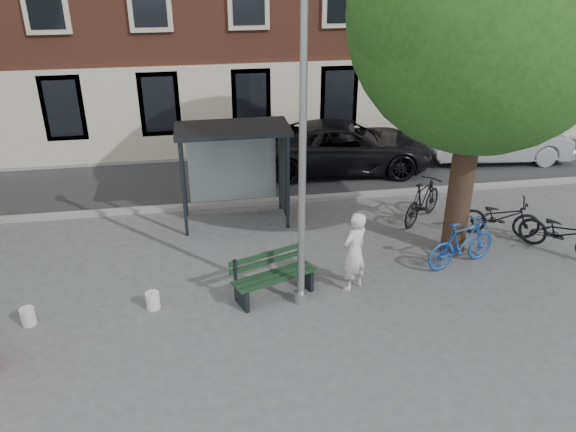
# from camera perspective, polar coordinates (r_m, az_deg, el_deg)

# --- Properties ---
(ground) EXTENTS (90.00, 90.00, 0.00)m
(ground) POSITION_cam_1_polar(r_m,az_deg,el_deg) (11.77, 1.30, -8.71)
(ground) COLOR #4C4C4F
(ground) RESTS_ON ground
(road) EXTENTS (40.00, 4.00, 0.01)m
(road) POSITION_cam_1_polar(r_m,az_deg,el_deg) (17.91, -2.90, 3.95)
(road) COLOR #28282B
(road) RESTS_ON ground
(curb_near) EXTENTS (40.00, 0.25, 0.12)m
(curb_near) POSITION_cam_1_polar(r_m,az_deg,el_deg) (16.06, -2.03, 1.50)
(curb_near) COLOR gray
(curb_near) RESTS_ON ground
(curb_far) EXTENTS (40.00, 0.25, 0.12)m
(curb_far) POSITION_cam_1_polar(r_m,az_deg,el_deg) (19.75, -3.61, 6.23)
(curb_far) COLOR gray
(curb_far) RESTS_ON ground
(lamppost) EXTENTS (0.28, 0.35, 6.11)m
(lamppost) POSITION_cam_1_polar(r_m,az_deg,el_deg) (10.45, 1.46, 3.96)
(lamppost) COLOR #9EA0A3
(lamppost) RESTS_ON ground
(tree_right) EXTENTS (5.76, 5.60, 8.20)m
(tree_right) POSITION_cam_1_polar(r_m,az_deg,el_deg) (12.43, 19.91, 19.53)
(tree_right) COLOR black
(tree_right) RESTS_ON ground
(bus_shelter) EXTENTS (2.85, 1.45, 2.62)m
(bus_shelter) POSITION_cam_1_polar(r_m,az_deg,el_deg) (14.48, -4.07, 6.60)
(bus_shelter) COLOR #1E2328
(bus_shelter) RESTS_ON ground
(painter) EXTENTS (0.78, 0.71, 1.78)m
(painter) POSITION_cam_1_polar(r_m,az_deg,el_deg) (11.84, 6.76, -3.62)
(painter) COLOR silver
(painter) RESTS_ON ground
(bench) EXTENTS (1.86, 1.14, 0.91)m
(bench) POSITION_cam_1_polar(r_m,az_deg,el_deg) (11.78, -1.53, -6.25)
(bench) COLOR #1E2328
(bench) RESTS_ON ground
(bike_a) EXTENTS (2.07, 1.36, 1.03)m
(bike_a) POSITION_cam_1_polar(r_m,az_deg,el_deg) (15.07, 20.73, -0.08)
(bike_a) COLOR black
(bike_a) RESTS_ON ground
(bike_b) EXTENTS (1.96, 1.07, 1.14)m
(bike_b) POSITION_cam_1_polar(r_m,az_deg,el_deg) (13.35, 17.29, -2.65)
(bike_b) COLOR #1A4394
(bike_b) RESTS_ON ground
(bike_c) EXTENTS (1.82, 2.04, 1.07)m
(bike_c) POSITION_cam_1_polar(r_m,az_deg,el_deg) (14.77, 26.13, -1.56)
(bike_c) COLOR black
(bike_c) RESTS_ON ground
(bike_d) EXTENTS (1.81, 1.71, 1.17)m
(bike_d) POSITION_cam_1_polar(r_m,az_deg,el_deg) (15.24, 13.53, 1.52)
(bike_d) COLOR black
(bike_d) RESTS_ON ground
(car_dark) EXTENTS (5.88, 3.15, 1.57)m
(car_dark) POSITION_cam_1_polar(r_m,az_deg,el_deg) (18.43, 5.72, 7.08)
(car_dark) COLOR black
(car_dark) RESTS_ON ground
(car_silver) EXTENTS (4.86, 2.08, 1.56)m
(car_silver) POSITION_cam_1_polar(r_m,az_deg,el_deg) (20.38, 20.63, 7.37)
(car_silver) COLOR #A3A6AB
(car_silver) RESTS_ON ground
(bucket_a) EXTENTS (0.28, 0.28, 0.36)m
(bucket_a) POSITION_cam_1_polar(r_m,az_deg,el_deg) (12.15, -24.91, -9.23)
(bucket_a) COLOR silver
(bucket_a) RESTS_ON ground
(bucket_b) EXTENTS (0.32, 0.32, 0.36)m
(bucket_b) POSITION_cam_1_polar(r_m,az_deg,el_deg) (11.82, -13.56, -8.34)
(bucket_b) COLOR silver
(bucket_b) RESTS_ON ground
(notice_sign) EXTENTS (0.33, 0.04, 1.92)m
(notice_sign) POSITION_cam_1_polar(r_m,az_deg,el_deg) (14.52, 16.64, 3.40)
(notice_sign) COLOR #9EA0A3
(notice_sign) RESTS_ON ground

